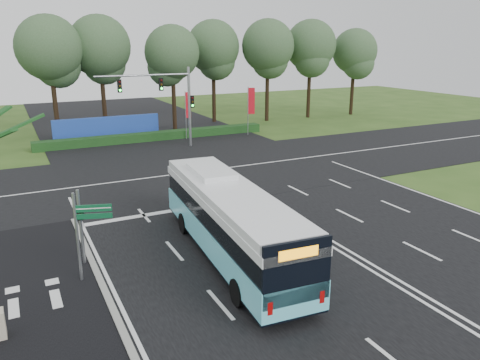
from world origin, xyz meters
name	(u,v)px	position (x,y,z in m)	size (l,w,h in m)	color
ground	(298,227)	(0.00, 0.00, 0.00)	(120.00, 120.00, 0.00)	#304F1A
road_main	(298,226)	(0.00, 0.00, 0.02)	(20.00, 120.00, 0.04)	black
road_cross	(207,171)	(0.00, 12.00, 0.03)	(120.00, 14.00, 0.05)	black
bike_path	(37,318)	(-12.50, -3.00, 0.03)	(5.00, 18.00, 0.06)	black
kerb_strip	(109,301)	(-10.10, -3.00, 0.06)	(0.25, 18.00, 0.12)	gray
city_bus	(230,221)	(-4.59, -1.64, 1.71)	(3.40, 12.00, 3.40)	#68DEF1
pedestrian_signal	(81,225)	(-10.39, 0.52, 1.80)	(0.28, 0.41, 3.29)	gray
street_sign	(85,226)	(-10.42, -1.02, 2.32)	(1.36, 0.50, 3.64)	gray
banner_flag_mid	(188,108)	(3.01, 23.74, 2.99)	(0.65, 0.26, 4.59)	gray
banner_flag_right	(250,104)	(9.26, 22.68, 3.14)	(0.69, 0.26, 4.84)	gray
traffic_light_gantry	(169,95)	(0.21, 20.50, 4.66)	(8.41, 0.28, 7.00)	gray
hedge	(156,136)	(0.00, 24.50, 0.40)	(22.00, 1.20, 0.80)	#153312
blue_hoarding	(108,128)	(-4.00, 27.00, 1.10)	(10.00, 0.30, 2.20)	#2045AF
eucalyptus_row	(171,49)	(3.90, 30.47, 8.32)	(54.25, 9.57, 11.72)	black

